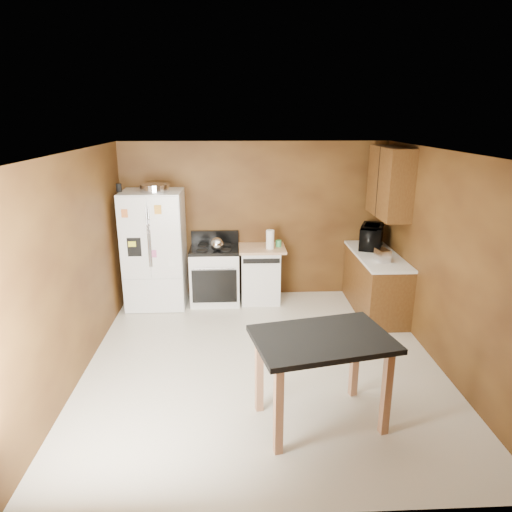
{
  "coord_description": "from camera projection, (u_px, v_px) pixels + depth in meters",
  "views": [
    {
      "loc": [
        -0.31,
        -4.93,
        2.87
      ],
      "look_at": [
        -0.04,
        0.85,
        1.08
      ],
      "focal_mm": 32.0,
      "sensor_mm": 36.0,
      "label": 1
    }
  ],
  "objects": [
    {
      "name": "wall_left",
      "position": [
        76.0,
        267.0,
        5.1
      ],
      "size": [
        0.0,
        4.5,
        4.5
      ],
      "primitive_type": "plane",
      "rotation": [
        1.57,
        0.0,
        1.57
      ],
      "color": "brown",
      "rests_on": "ground"
    },
    {
      "name": "ceiling",
      "position": [
        264.0,
        152.0,
        4.83
      ],
      "size": [
        4.5,
        4.5,
        0.0
      ],
      "primitive_type": "plane",
      "rotation": [
        3.14,
        0.0,
        0.0
      ],
      "color": "white",
      "rests_on": "ground"
    },
    {
      "name": "island",
      "position": [
        322.0,
        350.0,
        4.26
      ],
      "size": [
        1.4,
        1.08,
        0.91
      ],
      "color": "black",
      "rests_on": "ground"
    },
    {
      "name": "gas_range",
      "position": [
        215.0,
        274.0,
        7.24
      ],
      "size": [
        0.76,
        0.68,
        1.1
      ],
      "color": "white",
      "rests_on": "ground"
    },
    {
      "name": "green_canister",
      "position": [
        278.0,
        243.0,
        7.19
      ],
      "size": [
        0.11,
        0.11,
        0.1
      ],
      "primitive_type": "cylinder",
      "rotation": [
        0.0,
        0.0,
        0.24
      ],
      "color": "#41A95D",
      "rests_on": "dishwasher"
    },
    {
      "name": "wall_front",
      "position": [
        284.0,
        368.0,
        3.05
      ],
      "size": [
        4.2,
        0.0,
        4.2
      ],
      "primitive_type": "plane",
      "rotation": [
        -1.57,
        0.0,
        0.0
      ],
      "color": "brown",
      "rests_on": "ground"
    },
    {
      "name": "refrigerator",
      "position": [
        155.0,
        249.0,
        7.01
      ],
      "size": [
        0.9,
        0.8,
        1.8
      ],
      "color": "white",
      "rests_on": "ground"
    },
    {
      "name": "dishwasher",
      "position": [
        260.0,
        273.0,
        7.3
      ],
      "size": [
        0.78,
        0.63,
        0.89
      ],
      "color": "white",
      "rests_on": "ground"
    },
    {
      "name": "microwave",
      "position": [
        371.0,
        238.0,
        7.07
      ],
      "size": [
        0.58,
        0.68,
        0.32
      ],
      "primitive_type": "imported",
      "rotation": [
        0.0,
        0.0,
        1.18
      ],
      "color": "black",
      "rests_on": "right_cabinets"
    },
    {
      "name": "roasting_pan",
      "position": [
        155.0,
        188.0,
        6.7
      ],
      "size": [
        0.44,
        0.44,
        0.11
      ],
      "primitive_type": "cylinder",
      "color": "silver",
      "rests_on": "refrigerator"
    },
    {
      "name": "wall_back",
      "position": [
        254.0,
        221.0,
        7.35
      ],
      "size": [
        4.2,
        0.0,
        4.2
      ],
      "primitive_type": "plane",
      "rotation": [
        1.57,
        0.0,
        0.0
      ],
      "color": "brown",
      "rests_on": "ground"
    },
    {
      "name": "floor",
      "position": [
        263.0,
        361.0,
        5.57
      ],
      "size": [
        4.5,
        4.5,
        0.0
      ],
      "primitive_type": "plane",
      "color": "beige",
      "rests_on": "ground"
    },
    {
      "name": "wall_right",
      "position": [
        443.0,
        261.0,
        5.29
      ],
      "size": [
        0.0,
        4.5,
        4.5
      ],
      "primitive_type": "plane",
      "rotation": [
        1.57,
        0.0,
        -1.57
      ],
      "color": "brown",
      "rests_on": "ground"
    },
    {
      "name": "kettle",
      "position": [
        217.0,
        244.0,
        6.93
      ],
      "size": [
        0.2,
        0.2,
        0.2
      ],
      "primitive_type": "sphere",
      "color": "silver",
      "rests_on": "gas_range"
    },
    {
      "name": "paper_towel",
      "position": [
        270.0,
        239.0,
        7.05
      ],
      "size": [
        0.16,
        0.16,
        0.29
      ],
      "primitive_type": "cylinder",
      "rotation": [
        0.0,
        0.0,
        -0.36
      ],
      "color": "white",
      "rests_on": "dishwasher"
    },
    {
      "name": "right_cabinets",
      "position": [
        380.0,
        253.0,
        6.8
      ],
      "size": [
        0.63,
        1.58,
        2.45
      ],
      "color": "brown",
      "rests_on": "ground"
    },
    {
      "name": "toaster",
      "position": [
        382.0,
        255.0,
        6.42
      ],
      "size": [
        0.19,
        0.26,
        0.17
      ],
      "primitive_type": "cube",
      "rotation": [
        0.0,
        0.0,
        0.19
      ],
      "color": "silver",
      "rests_on": "right_cabinets"
    },
    {
      "name": "pen_cup",
      "position": [
        119.0,
        188.0,
        6.67
      ],
      "size": [
        0.08,
        0.08,
        0.12
      ],
      "primitive_type": "cylinder",
      "color": "black",
      "rests_on": "refrigerator"
    }
  ]
}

